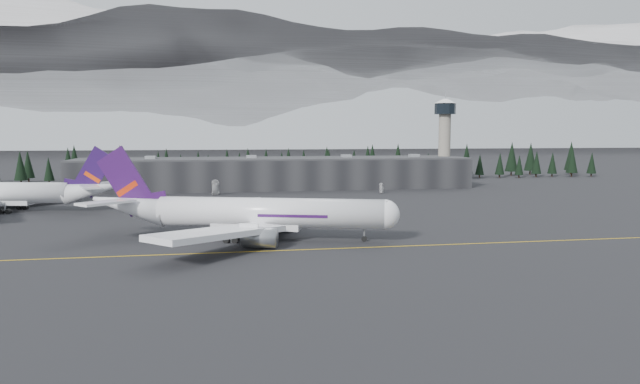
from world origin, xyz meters
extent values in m
plane|color=black|center=(0.00, 0.00, 0.00)|extent=(1400.00, 1400.00, 0.00)
cube|color=gold|center=(0.00, -2.00, 0.01)|extent=(400.00, 0.40, 0.02)
cube|color=black|center=(0.00, 125.00, 6.00)|extent=(160.00, 30.00, 12.00)
cube|color=#333335|center=(0.00, 125.00, 12.30)|extent=(160.00, 30.00, 0.60)
cylinder|color=gray|center=(75.00, 128.00, 16.00)|extent=(5.20, 5.20, 32.00)
cylinder|color=black|center=(75.00, 128.00, 33.25)|extent=(9.20, 9.20, 4.50)
cone|color=silver|center=(75.00, 128.00, 36.70)|extent=(10.00, 10.00, 2.00)
cube|color=black|center=(0.00, 162.00, 7.50)|extent=(360.00, 20.00, 15.00)
cylinder|color=white|center=(-12.50, 10.19, 5.80)|extent=(48.24, 20.36, 6.33)
sphere|color=white|center=(10.68, 3.04, 5.80)|extent=(6.33, 6.33, 6.33)
cone|color=white|center=(-42.74, 19.53, 6.75)|extent=(18.80, 11.27, 9.16)
cube|color=white|center=(-13.73, 27.69, 4.11)|extent=(13.85, 30.62, 2.70)
cylinder|color=gray|center=(-9.39, 20.27, 2.32)|extent=(7.73, 5.85, 4.01)
cube|color=white|center=(-23.37, -3.56, 4.11)|extent=(26.91, 26.83, 2.70)
cylinder|color=gray|center=(-15.61, 0.11, 2.32)|extent=(7.73, 5.85, 4.01)
cube|color=#320F49|center=(-43.25, 19.68, 12.13)|extent=(12.92, 4.44, 15.71)
cube|color=red|center=(-43.05, 19.62, 10.55)|extent=(5.09, 2.08, 3.87)
cube|color=white|center=(-42.89, 26.20, 8.23)|extent=(7.21, 12.37, 0.53)
cube|color=white|center=(-46.63, 14.10, 8.23)|extent=(11.74, 11.37, 0.53)
cylinder|color=black|center=(6.65, 4.28, 1.58)|extent=(0.53, 0.53, 3.16)
cylinder|color=black|center=(-18.16, 16.91, 1.58)|extent=(0.53, 0.53, 3.16)
cylinder|color=black|center=(-20.96, 7.83, 1.58)|extent=(0.53, 0.53, 3.16)
cone|color=silver|center=(-59.42, 62.32, 6.45)|extent=(17.79, 9.30, 8.75)
cube|color=silver|center=(-80.00, 82.44, 3.93)|extent=(24.18, 26.90, 2.58)
cylinder|color=#92959A|center=(-87.03, 78.22, 2.22)|extent=(7.18, 5.06, 3.83)
cube|color=#240E44|center=(-58.93, 62.21, 11.59)|extent=(12.60, 3.04, 15.00)
cube|color=red|center=(-59.13, 62.26, 10.07)|extent=(4.93, 1.53, 3.69)
cube|color=silver|center=(-58.66, 55.99, 7.86)|extent=(7.81, 11.95, 0.50)
cube|color=silver|center=(-56.24, 67.84, 7.86)|extent=(10.74, 11.30, 0.50)
cylinder|color=black|center=(-83.03, 62.50, 1.51)|extent=(0.50, 0.50, 3.02)
cylinder|color=black|center=(-81.22, 71.38, 1.51)|extent=(0.50, 0.50, 3.02)
imported|color=#B8B8BA|center=(-24.60, 102.30, 0.79)|extent=(3.38, 6.00, 1.58)
imported|color=#BBBABD|center=(37.49, 96.87, 0.68)|extent=(4.21, 3.56, 1.36)
camera|label=1|loc=(-23.23, -110.44, 22.65)|focal=32.00mm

